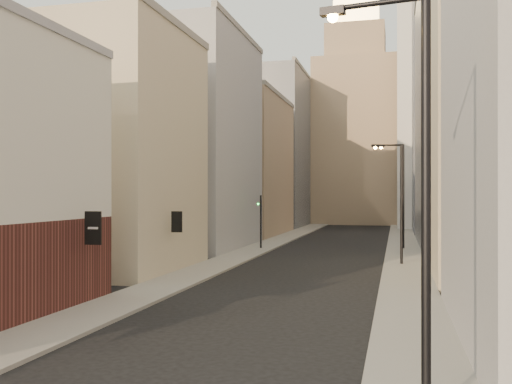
% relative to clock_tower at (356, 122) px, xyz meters
% --- Properties ---
extents(sidewalk_left, '(3.00, 140.00, 0.15)m').
position_rel_clock_tower_xyz_m(sidewalk_left, '(-5.50, -37.00, -17.56)').
color(sidewalk_left, gray).
rests_on(sidewalk_left, ground).
extents(sidewalk_right, '(3.00, 140.00, 0.15)m').
position_rel_clock_tower_xyz_m(sidewalk_right, '(7.50, -37.00, -17.56)').
color(sidewalk_right, gray).
rests_on(sidewalk_right, ground).
extents(left_bldg_beige, '(8.00, 12.00, 16.00)m').
position_rel_clock_tower_xyz_m(left_bldg_beige, '(-11.00, -66.00, -9.63)').
color(left_bldg_beige, '#C0B295').
rests_on(left_bldg_beige, ground).
extents(left_bldg_grey, '(8.00, 16.00, 20.00)m').
position_rel_clock_tower_xyz_m(left_bldg_grey, '(-11.00, -50.00, -7.63)').
color(left_bldg_grey, '#929297').
rests_on(left_bldg_grey, ground).
extents(left_bldg_tan, '(8.00, 18.00, 17.00)m').
position_rel_clock_tower_xyz_m(left_bldg_tan, '(-11.00, -32.00, -9.13)').
color(left_bldg_tan, '#9D8367').
rests_on(left_bldg_tan, ground).
extents(left_bldg_wingrid, '(8.00, 20.00, 24.00)m').
position_rel_clock_tower_xyz_m(left_bldg_wingrid, '(-11.00, -12.00, -5.63)').
color(left_bldg_wingrid, gray).
rests_on(left_bldg_wingrid, ground).
extents(right_bldg_beige, '(8.00, 16.00, 20.00)m').
position_rel_clock_tower_xyz_m(right_bldg_beige, '(13.00, -62.00, -7.63)').
color(right_bldg_beige, '#C0B295').
rests_on(right_bldg_beige, ground).
extents(right_bldg_wingrid, '(8.00, 20.00, 26.00)m').
position_rel_clock_tower_xyz_m(right_bldg_wingrid, '(13.00, -42.00, -4.63)').
color(right_bldg_wingrid, gray).
rests_on(right_bldg_wingrid, ground).
extents(highrise, '(21.00, 23.00, 51.20)m').
position_rel_clock_tower_xyz_m(highrise, '(19.00, -14.00, 8.02)').
color(highrise, gray).
rests_on(highrise, ground).
extents(clock_tower, '(14.00, 14.00, 44.90)m').
position_rel_clock_tower_xyz_m(clock_tower, '(0.00, 0.00, 0.00)').
color(clock_tower, '#9D8367').
rests_on(clock_tower, ground).
extents(white_tower, '(8.00, 8.00, 41.50)m').
position_rel_clock_tower_xyz_m(white_tower, '(11.00, -14.00, 0.97)').
color(white_tower, silver).
rests_on(white_tower, ground).
extents(streetlamp_near, '(2.48, 0.60, 9.52)m').
position_rel_clock_tower_xyz_m(streetlamp_near, '(7.29, -87.96, -12.20)').
color(streetlamp_near, black).
rests_on(streetlamp_near, ground).
extents(streetlamp_mid, '(2.18, 0.92, 8.65)m').
position_rel_clock_tower_xyz_m(streetlamp_mid, '(7.03, -59.19, -12.69)').
color(streetlamp_mid, black).
rests_on(streetlamp_mid, ground).
extents(streetlamp_far, '(2.43, 1.08, 9.72)m').
position_rel_clock_tower_xyz_m(streetlamp_far, '(7.26, -47.07, -12.08)').
color(streetlamp_far, black).
rests_on(streetlamp_far, ground).
extents(traffic_light_left, '(0.57, 0.48, 5.00)m').
position_rel_clock_tower_xyz_m(traffic_light_left, '(-5.24, -50.03, -14.11)').
color(traffic_light_left, black).
rests_on(traffic_light_left, ground).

